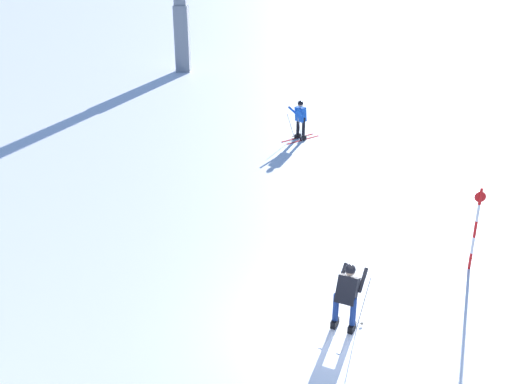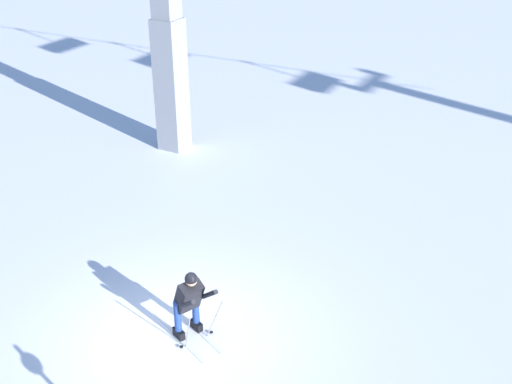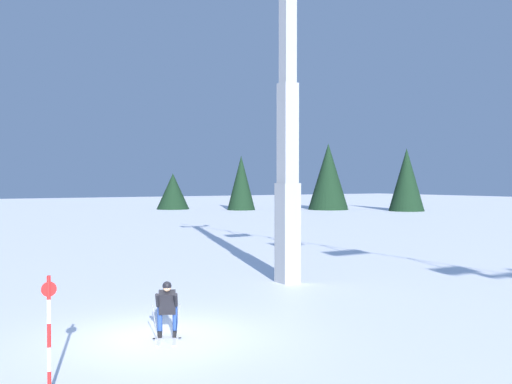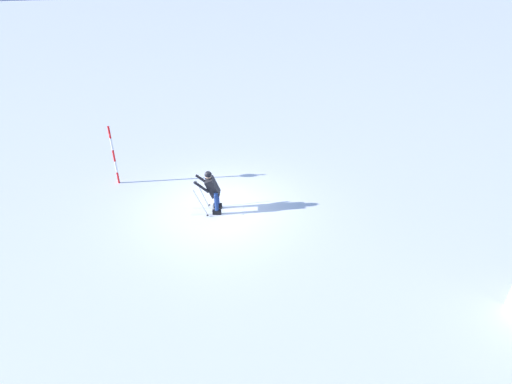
% 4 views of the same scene
% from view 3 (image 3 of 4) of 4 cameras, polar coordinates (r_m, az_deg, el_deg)
% --- Properties ---
extents(ground_plane, '(260.00, 260.00, 0.00)m').
position_cam_3_polar(ground_plane, '(15.54, -9.55, -13.79)').
color(ground_plane, white).
extents(skier_carving_main, '(1.76, 1.18, 1.57)m').
position_cam_3_polar(skier_carving_main, '(15.19, -8.67, -10.92)').
color(skier_carving_main, white).
rests_on(skier_carving_main, ground_plane).
extents(lift_tower_near, '(0.75, 2.70, 12.29)m').
position_cam_3_polar(lift_tower_near, '(22.94, 3.11, 3.90)').
color(lift_tower_near, gray).
rests_on(lift_tower_near, ground_plane).
extents(trail_marker_pole, '(0.07, 0.28, 2.23)m').
position_cam_3_polar(trail_marker_pole, '(11.78, -19.56, -12.66)').
color(trail_marker_pole, red).
rests_on(trail_marker_pole, ground_plane).
extents(tree_line_ridge, '(25.74, 29.53, 9.33)m').
position_cam_3_polar(tree_line_ridge, '(81.65, 5.23, 1.11)').
color(tree_line_ridge, black).
rests_on(tree_line_ridge, ground_plane).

